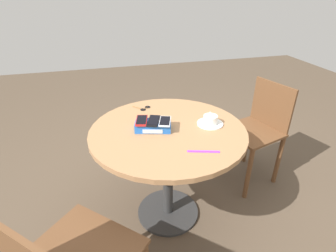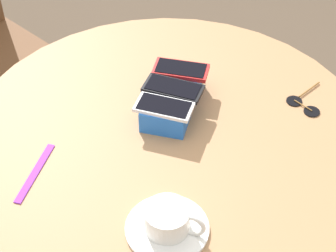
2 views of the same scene
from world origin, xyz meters
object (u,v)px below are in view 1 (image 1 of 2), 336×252
Objects in this scene: round_table at (168,146)px; lanyard_strap at (203,151)px; phone_white at (165,121)px; coffee_cup at (210,119)px; chair_near_window at (257,131)px; phone_red at (142,120)px; sunglasses at (144,108)px; phone_box at (153,126)px; saucer at (210,124)px; phone_black at (154,121)px.

lanyard_strap is at bearing -67.69° from round_table.
phone_white is 1.22× the size of coffee_cup.
chair_near_window reaches higher than round_table.
phone_red is 0.17× the size of chair_near_window.
sunglasses is 0.15× the size of chair_near_window.
phone_red is at bearing -102.81° from sunglasses.
lanyard_strap reaches higher than round_table.
phone_white is at bearing 116.50° from lanyard_strap.
phone_white reaches higher than sunglasses.
phone_white is at bearing -78.99° from sunglasses.
phone_box reaches higher than sunglasses.
phone_box is (-0.09, 0.01, 0.15)m from round_table.
phone_box is 1.35× the size of lanyard_strap.
phone_red is 0.43m from lanyard_strap.
sunglasses is at bearing 136.92° from coffee_cup.
saucer is at bearing -155.18° from chair_near_window.
round_table is at bearing -12.84° from phone_red.
phone_red is 0.07m from phone_black.
coffee_cup is 0.93× the size of sunglasses.
phone_black is 0.93× the size of saucer.
sunglasses is (-0.09, 0.33, 0.13)m from round_table.
chair_near_window is (0.89, 0.22, -0.32)m from phone_black.
phone_white reaches higher than saucer.
chair_near_window reaches higher than lanyard_strap.
coffee_cup is 0.65m from chair_near_window.
chair_near_window reaches higher than sunglasses.
sunglasses is (-0.21, 0.62, 0.00)m from lanyard_strap.
phone_black reaches higher than phone_box.
phone_box is 0.37m from lanyard_strap.
phone_white is at bearing -157.87° from round_table.
saucer is at bearing -3.64° from phone_black.
phone_white is 0.87× the size of saucer.
phone_white is 1.13× the size of sunglasses.
chair_near_window is at bearing 16.54° from phone_white.
phone_black reaches higher than phone_white.
chair_near_window is (0.96, 0.20, -0.32)m from phone_red.
sunglasses reaches higher than round_table.
phone_black is 0.32m from sunglasses.
chair_near_window is at bearing 37.51° from lanyard_strap.
lanyard_strap is at bearing -56.02° from phone_black.
chair_near_window reaches higher than phone_white.
sunglasses is (-0.00, 0.32, -0.06)m from phone_black.
phone_white reaches higher than phone_box.
phone_white is at bearing -163.46° from chair_near_window.
lanyard_strap is (0.14, -0.28, -0.06)m from phone_white.
phone_red is at bearing 174.54° from coffee_cup.
lanyard_strap is at bearing -49.83° from phone_red.
phone_red is 0.88× the size of saucer.
coffee_cup is 0.69× the size of lanyard_strap.
phone_black is (0.00, 0.00, 0.03)m from phone_box.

